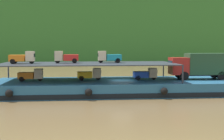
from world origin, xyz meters
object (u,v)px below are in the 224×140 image
(cargo_barge, at_px, (121,87))
(mini_truck_lower_stern, at_px, (31,75))
(mini_truck_lower_aft, at_px, (90,74))
(mini_truck_upper_fore, at_px, (109,57))
(covered_lorry, at_px, (200,65))
(mini_truck_lower_mid, at_px, (145,74))
(mini_truck_upper_stern, at_px, (23,57))
(mini_truck_upper_mid, at_px, (66,57))

(cargo_barge, xyz_separation_m, mini_truck_lower_stern, (-10.27, 0.27, 1.44))
(mini_truck_lower_aft, distance_m, mini_truck_upper_fore, 3.05)
(covered_lorry, relative_size, mini_truck_upper_fore, 2.87)
(mini_truck_lower_aft, bearing_deg, mini_truck_upper_fore, 4.92)
(mini_truck_lower_aft, bearing_deg, covered_lorry, -1.01)
(covered_lorry, distance_m, mini_truck_upper_fore, 10.92)
(mini_truck_lower_stern, relative_size, mini_truck_lower_mid, 1.00)
(mini_truck_upper_stern, bearing_deg, covered_lorry, 1.45)
(mini_truck_upper_mid, xyz_separation_m, mini_truck_upper_fore, (4.98, 0.18, 0.00))
(mini_truck_lower_aft, distance_m, mini_truck_upper_mid, 3.35)
(mini_truck_upper_mid, bearing_deg, cargo_barge, -4.95)
(cargo_barge, xyz_separation_m, mini_truck_lower_aft, (-3.64, 0.53, 1.44))
(cargo_barge, xyz_separation_m, mini_truck_upper_fore, (-1.34, 0.73, 3.44))
(mini_truck_lower_stern, distance_m, mini_truck_upper_stern, 2.21)
(cargo_barge, xyz_separation_m, mini_truck_upper_stern, (-11.07, -0.22, 3.44))
(mini_truck_lower_stern, bearing_deg, cargo_barge, -1.52)
(mini_truck_lower_aft, bearing_deg, cargo_barge, -8.28)
(mini_truck_lower_stern, relative_size, mini_truck_upper_stern, 1.00)
(covered_lorry, bearing_deg, cargo_barge, -178.21)
(covered_lorry, height_order, mini_truck_lower_aft, covered_lorry)
(covered_lorry, height_order, mini_truck_lower_mid, covered_lorry)
(mini_truck_upper_fore, bearing_deg, cargo_barge, -28.45)
(mini_truck_lower_mid, distance_m, mini_truck_upper_mid, 9.45)
(mini_truck_lower_mid, bearing_deg, cargo_barge, -174.64)
(mini_truck_upper_fore, bearing_deg, mini_truck_upper_mid, -177.93)
(mini_truck_upper_fore, bearing_deg, covered_lorry, -2.27)
(mini_truck_upper_stern, height_order, mini_truck_upper_mid, same)
(covered_lorry, xyz_separation_m, mini_truck_upper_mid, (-15.85, 0.25, 1.00))
(mini_truck_upper_fore, bearing_deg, mini_truck_upper_stern, -174.42)
(mini_truck_lower_mid, height_order, mini_truck_upper_mid, mini_truck_upper_mid)
(cargo_barge, height_order, mini_truck_lower_mid, mini_truck_lower_mid)
(cargo_barge, distance_m, covered_lorry, 9.84)
(mini_truck_upper_stern, bearing_deg, cargo_barge, 1.15)
(mini_truck_lower_mid, bearing_deg, mini_truck_lower_aft, 177.75)
(covered_lorry, bearing_deg, mini_truck_lower_stern, -179.93)
(mini_truck_lower_stern, distance_m, mini_truck_upper_fore, 9.15)
(mini_truck_lower_mid, height_order, mini_truck_upper_stern, mini_truck_upper_stern)
(mini_truck_upper_mid, height_order, mini_truck_upper_fore, same)
(mini_truck_lower_mid, bearing_deg, mini_truck_lower_stern, 180.00)
(mini_truck_lower_stern, xyz_separation_m, mini_truck_upper_mid, (3.94, 0.27, 2.00))
(mini_truck_lower_aft, distance_m, mini_truck_upper_stern, 7.73)
(mini_truck_upper_mid, bearing_deg, mini_truck_lower_aft, -0.37)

